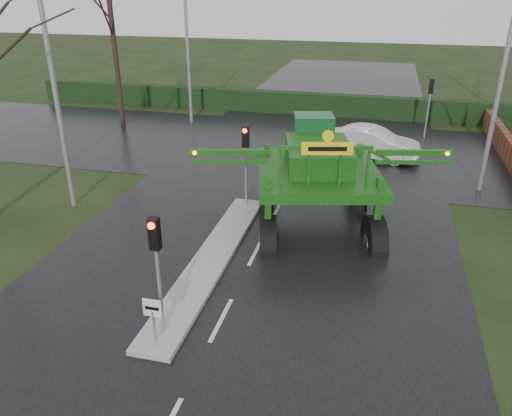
% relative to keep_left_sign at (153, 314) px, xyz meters
% --- Properties ---
extents(ground, '(140.00, 140.00, 0.00)m').
position_rel_keep_left_sign_xyz_m(ground, '(1.30, 1.50, -1.06)').
color(ground, black).
rests_on(ground, ground).
extents(road_main, '(14.00, 80.00, 0.02)m').
position_rel_keep_left_sign_xyz_m(road_main, '(1.30, 11.50, -1.05)').
color(road_main, black).
rests_on(road_main, ground).
extents(road_cross, '(80.00, 12.00, 0.02)m').
position_rel_keep_left_sign_xyz_m(road_cross, '(1.30, 17.50, -1.05)').
color(road_cross, black).
rests_on(road_cross, ground).
extents(median_island, '(1.20, 10.00, 0.16)m').
position_rel_keep_left_sign_xyz_m(median_island, '(0.00, 4.50, -0.97)').
color(median_island, gray).
rests_on(median_island, ground).
extents(hedge_row, '(44.00, 0.90, 1.50)m').
position_rel_keep_left_sign_xyz_m(hedge_row, '(1.30, 25.50, -0.31)').
color(hedge_row, black).
rests_on(hedge_row, ground).
extents(brick_wall, '(0.40, 20.00, 1.20)m').
position_rel_keep_left_sign_xyz_m(brick_wall, '(11.80, 17.50, -0.46)').
color(brick_wall, '#592D1E').
rests_on(brick_wall, ground).
extents(keep_left_sign, '(0.50, 0.07, 1.35)m').
position_rel_keep_left_sign_xyz_m(keep_left_sign, '(0.00, 0.00, 0.00)').
color(keep_left_sign, gray).
rests_on(keep_left_sign, ground).
extents(traffic_signal_near, '(0.26, 0.33, 3.52)m').
position_rel_keep_left_sign_xyz_m(traffic_signal_near, '(0.00, 0.49, 1.53)').
color(traffic_signal_near, gray).
rests_on(traffic_signal_near, ground).
extents(traffic_signal_mid, '(0.26, 0.33, 3.52)m').
position_rel_keep_left_sign_xyz_m(traffic_signal_mid, '(0.00, 8.99, 1.53)').
color(traffic_signal_mid, gray).
rests_on(traffic_signal_mid, ground).
extents(traffic_signal_far, '(0.26, 0.33, 3.52)m').
position_rel_keep_left_sign_xyz_m(traffic_signal_far, '(7.80, 21.51, 1.53)').
color(traffic_signal_far, gray).
rests_on(traffic_signal_far, ground).
extents(street_light_left_near, '(3.85, 0.30, 10.00)m').
position_rel_keep_left_sign_xyz_m(street_light_left_near, '(-6.89, 7.50, 4.93)').
color(street_light_left_near, gray).
rests_on(street_light_left_near, ground).
extents(street_light_right, '(3.85, 0.30, 10.00)m').
position_rel_keep_left_sign_xyz_m(street_light_right, '(9.49, 13.50, 4.93)').
color(street_light_right, gray).
rests_on(street_light_right, ground).
extents(street_light_left_far, '(3.85, 0.30, 10.00)m').
position_rel_keep_left_sign_xyz_m(street_light_left_far, '(-6.89, 21.50, 4.93)').
color(street_light_left_far, gray).
rests_on(street_light_left_far, ground).
extents(tree_left_far, '(7.70, 7.70, 13.26)m').
position_rel_keep_left_sign_xyz_m(tree_left_far, '(-11.20, 19.50, 6.09)').
color(tree_left_far, black).
rests_on(tree_left_far, ground).
extents(crop_sprayer, '(9.41, 6.88, 5.39)m').
position_rel_keep_left_sign_xyz_m(crop_sprayer, '(1.51, 6.42, 1.49)').
color(crop_sprayer, black).
rests_on(crop_sprayer, ground).
extents(white_sedan, '(5.22, 2.69, 1.64)m').
position_rel_keep_left_sign_xyz_m(white_sedan, '(4.79, 16.87, -1.06)').
color(white_sedan, silver).
rests_on(white_sedan, ground).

